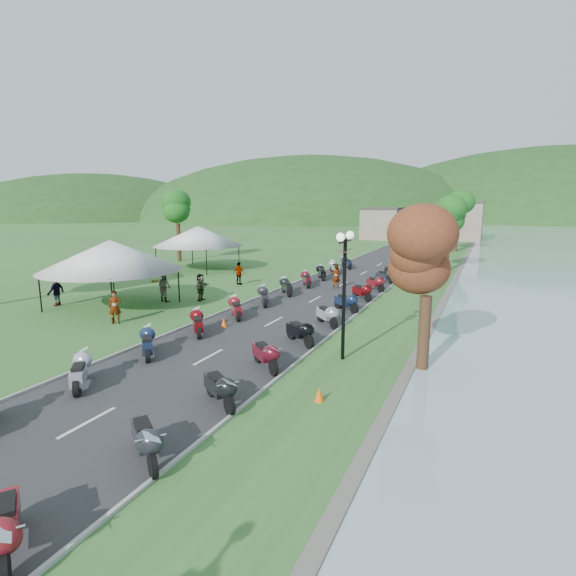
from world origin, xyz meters
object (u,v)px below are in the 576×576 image
at_px(pedestrian_a, 116,323).
at_px(pedestrian_c, 57,306).
at_px(vendor_tent_main, 112,274).
at_px(pedestrian_b, 165,301).

relative_size(pedestrian_a, pedestrian_c, 0.89).
bearing_deg(pedestrian_c, vendor_tent_main, 102.63).
bearing_deg(pedestrian_c, pedestrian_b, 118.90).
relative_size(vendor_tent_main, pedestrian_c, 2.76).
bearing_deg(pedestrian_a, vendor_tent_main, 96.98).
height_order(vendor_tent_main, pedestrian_a, vendor_tent_main).
distance_m(pedestrian_a, pedestrian_b, 5.39).
distance_m(vendor_tent_main, pedestrian_b, 3.65).
bearing_deg(pedestrian_a, pedestrian_b, 62.93).
xyz_separation_m(pedestrian_a, pedestrian_c, (-6.35, 1.61, 0.00)).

